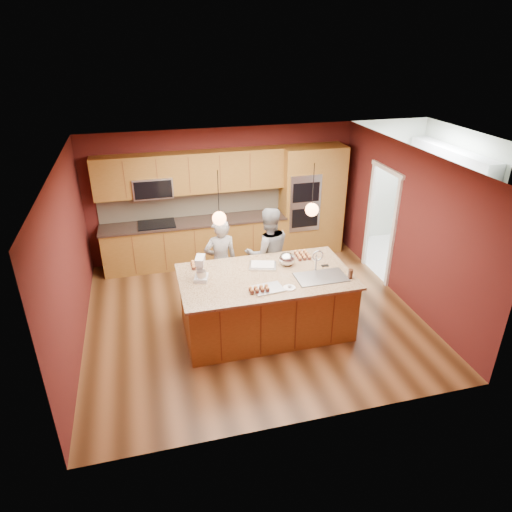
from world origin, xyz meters
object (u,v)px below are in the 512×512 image
object	(u,v)px
island	(267,302)
mixing_bowl	(287,259)
stand_mixer	(201,270)
person_right	(268,253)
person_left	(221,262)

from	to	relation	value
island	mixing_bowl	distance (m)	0.76
stand_mixer	island	bearing A→B (deg)	7.83
person_right	mixing_bowl	bearing A→B (deg)	98.20
island	person_right	distance (m)	1.10
island	person_left	xyz separation A→B (m)	(-0.55, 1.00, 0.29)
island	stand_mixer	xyz separation A→B (m)	(-1.00, 0.14, 0.64)
person_right	person_left	bearing A→B (deg)	0.14
person_left	mixing_bowl	size ratio (longest dim) A/B	6.14
mixing_bowl	island	bearing A→B (deg)	-146.79
island	person_left	size ratio (longest dim) A/B	1.68
stand_mixer	mixing_bowl	bearing A→B (deg)	20.86
island	person_right	size ratio (longest dim) A/B	1.57
mixing_bowl	person_left	bearing A→B (deg)	142.27
person_right	stand_mixer	size ratio (longest dim) A/B	4.57
person_right	mixing_bowl	distance (m)	0.78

